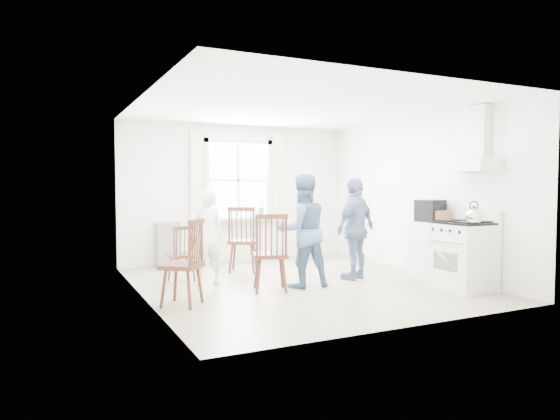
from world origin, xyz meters
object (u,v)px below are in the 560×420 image
object	(u,v)px
windsor_chair_a	(183,248)
windsor_chair_c	(191,252)
person_mid	(302,231)
windsor_chair_b	(271,244)
gas_stove	(463,255)
person_right	(356,229)
stereo_stack	(430,211)
low_cabinet	(432,251)
person_left	(207,237)

from	to	relation	value
windsor_chair_a	windsor_chair_c	xyz separation A→B (m)	(-0.29, -1.45, 0.13)
windsor_chair_c	person_mid	world-z (taller)	person_mid
windsor_chair_a	windsor_chair_b	distance (m)	1.50
gas_stove	person_right	bearing A→B (deg)	126.49
person_mid	windsor_chair_b	bearing A→B (deg)	18.73
stereo_stack	person_right	distance (m)	1.18
low_cabinet	person_mid	distance (m)	2.11
stereo_stack	windsor_chair_c	xyz separation A→B (m)	(-3.79, -0.03, -0.42)
gas_stove	person_right	size ratio (longest dim) A/B	0.71
low_cabinet	windsor_chair_c	size ratio (longest dim) A/B	0.84
stereo_stack	gas_stove	bearing A→B (deg)	-95.18
gas_stove	windsor_chair_b	world-z (taller)	gas_stove
windsor_chair_c	person_left	bearing A→B (deg)	64.01
stereo_stack	windsor_chair_c	world-z (taller)	stereo_stack
stereo_stack	low_cabinet	bearing A→B (deg)	-86.36
low_cabinet	person_right	world-z (taller)	person_right
windsor_chair_c	person_left	xyz separation A→B (m)	(0.58, 1.18, 0.05)
windsor_chair_a	person_mid	bearing A→B (deg)	-35.40
low_cabinet	person_right	xyz separation A→B (m)	(-1.01, 0.57, 0.34)
windsor_chair_b	person_left	size ratio (longest dim) A/B	0.77
windsor_chair_a	person_mid	xyz separation A→B (m)	(1.46, -1.04, 0.28)
stereo_stack	person_mid	xyz separation A→B (m)	(-2.03, 0.38, -0.26)
windsor_chair_c	person_right	bearing A→B (deg)	11.51
windsor_chair_c	person_left	world-z (taller)	person_left
windsor_chair_c	person_left	size ratio (longest dim) A/B	0.76
windsor_chair_b	person_left	distance (m)	1.10
person_left	person_right	distance (m)	2.29
gas_stove	stereo_stack	bearing A→B (deg)	84.82
low_cabinet	person_right	bearing A→B (deg)	150.43
low_cabinet	gas_stove	bearing A→B (deg)	-95.68
windsor_chair_a	person_mid	distance (m)	1.82
person_left	person_right	xyz separation A→B (m)	(2.20, -0.61, 0.08)
gas_stove	low_cabinet	xyz separation A→B (m)	(0.07, 0.70, -0.03)
stereo_stack	person_left	world-z (taller)	person_left
person_mid	person_right	bearing A→B (deg)	-167.23
windsor_chair_a	person_mid	size ratio (longest dim) A/B	0.53
windsor_chair_b	person_left	bearing A→B (deg)	124.02
gas_stove	person_mid	bearing A→B (deg)	150.27
gas_stove	windsor_chair_c	distance (m)	3.79
person_left	person_mid	world-z (taller)	person_mid
gas_stove	low_cabinet	size ratio (longest dim) A/B	1.24
windsor_chair_a	windsor_chair_c	size ratio (longest dim) A/B	0.81
windsor_chair_c	person_mid	xyz separation A→B (m)	(1.76, 0.41, 0.16)
stereo_stack	person_mid	world-z (taller)	person_mid
gas_stove	person_right	xyz separation A→B (m)	(-0.94, 1.27, 0.30)
person_mid	person_right	xyz separation A→B (m)	(1.02, 0.15, -0.02)
low_cabinet	windsor_chair_a	xyz separation A→B (m)	(-3.50, 1.46, 0.08)
windsor_chair_b	person_mid	distance (m)	0.60
person_left	stereo_stack	bearing A→B (deg)	162.34
windsor_chair_a	stereo_stack	bearing A→B (deg)	-22.13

